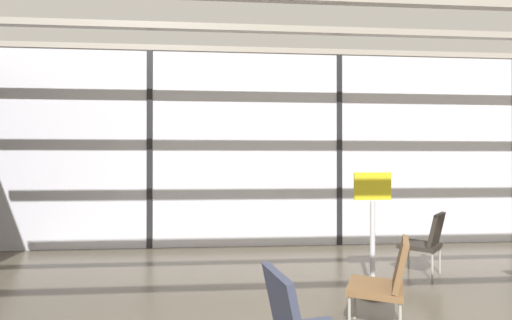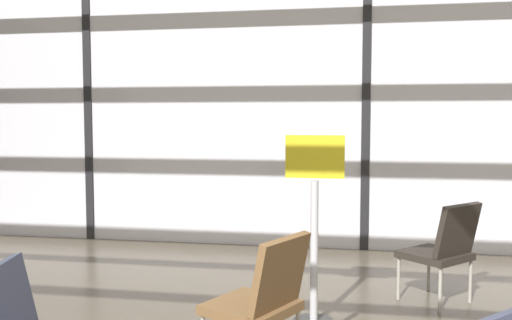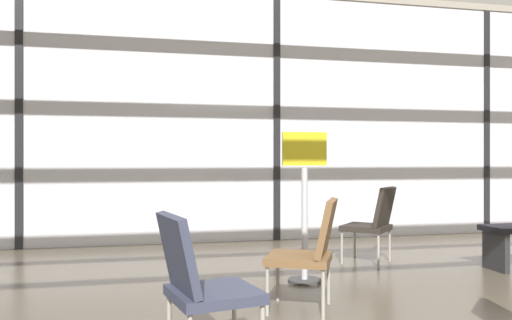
# 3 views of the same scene
# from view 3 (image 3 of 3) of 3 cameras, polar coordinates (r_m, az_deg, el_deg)

# --- Properties ---
(glass_curtain_wall) EXTENTS (14.00, 0.08, 3.58)m
(glass_curtain_wall) POSITION_cam_3_polar(r_m,az_deg,el_deg) (7.58, 2.23, 4.68)
(glass_curtain_wall) COLOR silver
(glass_curtain_wall) RESTS_ON ground
(window_mullion_0) EXTENTS (0.10, 0.12, 3.58)m
(window_mullion_0) POSITION_cam_3_polar(r_m,az_deg,el_deg) (7.49, -24.71, 4.74)
(window_mullion_0) COLOR black
(window_mullion_0) RESTS_ON ground
(window_mullion_1) EXTENTS (0.10, 0.12, 3.58)m
(window_mullion_1) POSITION_cam_3_polar(r_m,az_deg,el_deg) (7.58, 2.23, 4.68)
(window_mullion_1) COLOR black
(window_mullion_1) RESTS_ON ground
(window_mullion_2) EXTENTS (0.10, 0.12, 3.58)m
(window_mullion_2) POSITION_cam_3_polar(r_m,az_deg,el_deg) (9.13, 24.02, 3.89)
(window_mullion_2) COLOR black
(window_mullion_2) RESTS_ON ground
(parked_airplane) EXTENTS (13.02, 4.48, 4.48)m
(parked_airplane) POSITION_cam_3_polar(r_m,az_deg,el_deg) (13.59, -2.36, 4.54)
(parked_airplane) COLOR silver
(parked_airplane) RESTS_ON ground
(lounge_chair_1) EXTENTS (0.71, 0.71, 0.87)m
(lounge_chair_1) POSITION_cam_3_polar(r_m,az_deg,el_deg) (6.00, 12.89, -6.49)
(lounge_chair_1) COLOR #28231E
(lounge_chair_1) RESTS_ON ground
(lounge_chair_2) EXTENTS (0.61, 0.58, 0.87)m
(lounge_chair_2) POSITION_cam_3_polar(r_m,az_deg,el_deg) (3.03, -6.28, -12.99)
(lounge_chair_2) COLOR #33384C
(lounge_chair_2) RESTS_ON ground
(lounge_chair_5) EXTENTS (0.68, 0.66, 0.87)m
(lounge_chair_5) POSITION_cam_3_polar(r_m,az_deg,el_deg) (4.08, 6.04, -9.58)
(lounge_chair_5) COLOR brown
(lounge_chair_5) RESTS_ON ground
(info_sign) EXTENTS (0.44, 0.32, 1.44)m
(info_sign) POSITION_cam_3_polar(r_m,az_deg,el_deg) (4.98, 5.40, -5.70)
(info_sign) COLOR #333333
(info_sign) RESTS_ON ground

